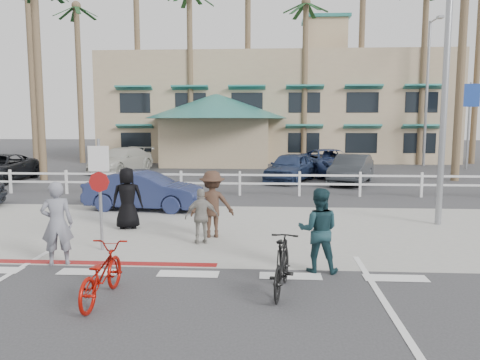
# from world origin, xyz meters

# --- Properties ---
(ground) EXTENTS (140.00, 140.00, 0.00)m
(ground) POSITION_xyz_m (0.00, 0.00, 0.00)
(ground) COLOR #333335
(bike_path) EXTENTS (12.00, 16.00, 0.01)m
(bike_path) POSITION_xyz_m (0.00, -2.00, 0.00)
(bike_path) COLOR #333335
(bike_path) RESTS_ON ground
(sidewalk_plaza) EXTENTS (22.00, 7.00, 0.01)m
(sidewalk_plaza) POSITION_xyz_m (0.00, 4.50, 0.01)
(sidewalk_plaza) COLOR gray
(sidewalk_plaza) RESTS_ON ground
(cross_street) EXTENTS (40.00, 5.00, 0.01)m
(cross_street) POSITION_xyz_m (0.00, 8.50, 0.00)
(cross_street) COLOR #333335
(cross_street) RESTS_ON ground
(parking_lot) EXTENTS (50.00, 16.00, 0.01)m
(parking_lot) POSITION_xyz_m (0.00, 18.00, 0.00)
(parking_lot) COLOR #333335
(parking_lot) RESTS_ON ground
(curb_red) EXTENTS (7.00, 0.25, 0.02)m
(curb_red) POSITION_xyz_m (-3.00, 1.20, 0.01)
(curb_red) COLOR maroon
(curb_red) RESTS_ON ground
(rail_fence) EXTENTS (29.40, 0.16, 1.00)m
(rail_fence) POSITION_xyz_m (0.50, 10.50, 0.50)
(rail_fence) COLOR silver
(rail_fence) RESTS_ON ground
(building) EXTENTS (28.00, 16.00, 11.30)m
(building) POSITION_xyz_m (2.00, 31.00, 5.65)
(building) COLOR tan
(building) RESTS_ON ground
(sign_post) EXTENTS (0.50, 0.10, 2.90)m
(sign_post) POSITION_xyz_m (-2.30, 2.20, 1.45)
(sign_post) COLOR gray
(sign_post) RESTS_ON ground
(streetlight_0) EXTENTS (0.60, 2.00, 9.00)m
(streetlight_0) POSITION_xyz_m (6.50, 5.50, 4.50)
(streetlight_0) COLOR gray
(streetlight_0) RESTS_ON ground
(streetlight_1) EXTENTS (0.60, 2.00, 9.50)m
(streetlight_1) POSITION_xyz_m (12.00, 24.00, 4.75)
(streetlight_1) COLOR gray
(streetlight_1) RESTS_ON ground
(info_sign) EXTENTS (1.20, 0.16, 5.60)m
(info_sign) POSITION_xyz_m (14.00, 22.00, 2.80)
(info_sign) COLOR navy
(info_sign) RESTS_ON ground
(palm_0) EXTENTS (4.00, 4.00, 15.00)m
(palm_0) POSITION_xyz_m (-16.00, 26.00, 7.50)
(palm_0) COLOR black
(palm_0) RESTS_ON ground
(palm_1) EXTENTS (4.00, 4.00, 13.00)m
(palm_1) POSITION_xyz_m (-12.00, 25.00, 6.50)
(palm_1) COLOR black
(palm_1) RESTS_ON ground
(palm_2) EXTENTS (4.00, 4.00, 16.00)m
(palm_2) POSITION_xyz_m (-8.00, 26.00, 8.00)
(palm_2) COLOR black
(palm_2) RESTS_ON ground
(palm_3) EXTENTS (4.00, 4.00, 14.00)m
(palm_3) POSITION_xyz_m (-4.00, 25.00, 7.00)
(palm_3) COLOR black
(palm_3) RESTS_ON ground
(palm_4) EXTENTS (4.00, 4.00, 15.00)m
(palm_4) POSITION_xyz_m (0.00, 26.00, 7.50)
(palm_4) COLOR black
(palm_4) RESTS_ON ground
(palm_5) EXTENTS (4.00, 4.00, 13.00)m
(palm_5) POSITION_xyz_m (4.00, 25.00, 6.50)
(palm_5) COLOR black
(palm_5) RESTS_ON ground
(palm_6) EXTENTS (4.00, 4.00, 17.00)m
(palm_6) POSITION_xyz_m (8.00, 26.00, 8.50)
(palm_6) COLOR black
(palm_6) RESTS_ON ground
(palm_7) EXTENTS (4.00, 4.00, 14.00)m
(palm_7) POSITION_xyz_m (12.00, 25.00, 7.00)
(palm_7) COLOR black
(palm_7) RESTS_ON ground
(palm_8) EXTENTS (4.00, 4.00, 15.00)m
(palm_8) POSITION_xyz_m (16.00, 26.00, 7.50)
(palm_8) COLOR black
(palm_8) RESTS_ON ground
(palm_10) EXTENTS (4.00, 4.00, 12.00)m
(palm_10) POSITION_xyz_m (-10.00, 15.00, 6.00)
(palm_10) COLOR black
(palm_10) RESTS_ON ground
(palm_11) EXTENTS (4.00, 4.00, 14.00)m
(palm_11) POSITION_xyz_m (11.00, 16.00, 7.00)
(palm_11) COLOR black
(palm_11) RESTS_ON ground
(bike_red) EXTENTS (0.66, 1.78, 0.93)m
(bike_red) POSITION_xyz_m (-1.22, -0.81, 0.46)
(bike_red) COLOR #8E0C04
(bike_red) RESTS_ON ground
(rider_red) EXTENTS (0.74, 0.60, 1.77)m
(rider_red) POSITION_xyz_m (-2.82, 1.07, 0.89)
(rider_red) COLOR slate
(rider_red) RESTS_ON ground
(bike_black) EXTENTS (0.75, 1.75, 1.02)m
(bike_black) POSITION_xyz_m (1.81, -0.26, 0.51)
(bike_black) COLOR black
(bike_black) RESTS_ON ground
(rider_black) EXTENTS (0.89, 0.73, 1.69)m
(rider_black) POSITION_xyz_m (2.56, 0.96, 0.84)
(rider_black) COLOR #16333A
(rider_black) RESTS_ON ground
(pedestrian_a) EXTENTS (1.21, 0.82, 1.74)m
(pedestrian_a) POSITION_xyz_m (0.11, 3.63, 0.87)
(pedestrian_a) COLOR #3D281D
(pedestrian_a) RESTS_ON ground
(pedestrian_child) EXTENTS (0.87, 0.54, 1.37)m
(pedestrian_child) POSITION_xyz_m (-0.07, 2.93, 0.69)
(pedestrian_child) COLOR gray
(pedestrian_child) RESTS_ON ground
(pedestrian_b) EXTENTS (0.95, 0.74, 1.73)m
(pedestrian_b) POSITION_xyz_m (-2.37, 4.44, 0.87)
(pedestrian_b) COLOR black
(pedestrian_b) RESTS_ON ground
(car_white_sedan) EXTENTS (4.11, 1.80, 1.31)m
(car_white_sedan) POSITION_xyz_m (-2.64, 7.26, 0.66)
(car_white_sedan) COLOR #1D264B
(car_white_sedan) RESTS_ON ground
(lot_car_2) EXTENTS (3.05, 4.59, 1.45)m
(lot_car_2) POSITION_xyz_m (2.63, 15.14, 0.73)
(lot_car_2) COLOR navy
(lot_car_2) RESTS_ON ground
(lot_car_3) EXTENTS (2.88, 4.50, 1.40)m
(lot_car_3) POSITION_xyz_m (5.54, 14.52, 0.70)
(lot_car_3) COLOR #26292D
(lot_car_3) RESTS_ON ground
(lot_car_4) EXTENTS (3.30, 5.36, 1.45)m
(lot_car_4) POSITION_xyz_m (-7.18, 18.91, 0.73)
(lot_car_4) COLOR beige
(lot_car_4) RESTS_ON ground
(lot_car_5) EXTENTS (3.46, 5.65, 1.46)m
(lot_car_5) POSITION_xyz_m (4.90, 17.89, 0.73)
(lot_car_5) COLOR navy
(lot_car_5) RESTS_ON ground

